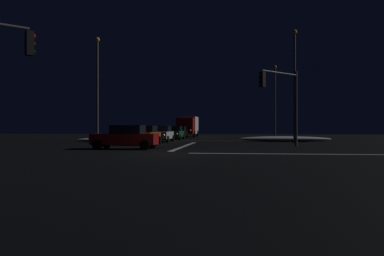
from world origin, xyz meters
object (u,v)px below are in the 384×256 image
object	(u,v)px
sedan_green	(174,133)
traffic_signal_ne	(282,93)
streetlamp_right_near	(295,79)
streetlamp_left_near	(97,82)
sedan_black	(179,132)
streetlamp_right_far	(275,97)
sedan_white	(161,134)
sedan_red_crossing	(126,137)
box_truck	(188,126)
sedan_orange	(145,135)

from	to	relation	value
sedan_green	traffic_signal_ne	world-z (taller)	traffic_signal_ne
streetlamp_right_near	streetlamp_left_near	world-z (taller)	streetlamp_right_near
sedan_green	sedan_black	bearing A→B (deg)	92.92
streetlamp_right_far	streetlamp_right_near	xyz separation A→B (m)	(0.00, -16.00, 0.27)
sedan_green	sedan_white	bearing A→B (deg)	-91.51
sedan_green	streetlamp_right_far	distance (m)	14.90
sedan_red_crossing	streetlamp_right_far	distance (m)	29.36
sedan_red_crossing	streetlamp_right_near	world-z (taller)	streetlamp_right_near
sedan_black	box_truck	xyz separation A→B (m)	(0.36, 6.88, 0.91)
sedan_red_crossing	streetlamp_right_far	bearing A→B (deg)	64.61
box_truck	sedan_green	bearing A→B (deg)	-90.28
sedan_white	streetlamp_right_far	bearing A→B (deg)	47.69
sedan_red_crossing	streetlamp_left_near	bearing A→B (deg)	119.53
streetlamp_left_near	sedan_green	bearing A→B (deg)	57.08
box_truck	streetlamp_right_far	bearing A→B (deg)	-25.30
traffic_signal_ne	sedan_black	bearing A→B (deg)	116.62
box_truck	streetlamp_right_near	size ratio (longest dim) A/B	0.82
box_truck	sedan_red_crossing	distance (m)	31.98
sedan_white	box_truck	bearing A→B (deg)	89.29
sedan_orange	sedan_white	bearing A→B (deg)	87.50
sedan_black	sedan_red_crossing	xyz separation A→B (m)	(0.19, -25.10, 0.00)
streetlamp_right_near	sedan_green	bearing A→B (deg)	143.64
streetlamp_right_far	streetlamp_right_near	world-z (taller)	streetlamp_right_near
box_truck	sedan_red_crossing	bearing A→B (deg)	-90.30
sedan_orange	box_truck	bearing A→B (deg)	88.89
traffic_signal_ne	streetlamp_right_far	bearing A→B (deg)	85.10
sedan_green	streetlamp_right_far	world-z (taller)	streetlamp_right_far
sedan_orange	box_truck	size ratio (longest dim) A/B	0.52
sedan_red_crossing	traffic_signal_ne	bearing A→B (deg)	19.68
box_truck	streetlamp_left_near	xyz separation A→B (m)	(-5.93, -21.79, 3.98)
sedan_green	streetlamp_left_near	distance (m)	11.86
sedan_red_crossing	streetlamp_right_far	world-z (taller)	streetlamp_right_far
sedan_green	sedan_red_crossing	size ratio (longest dim) A/B	1.00
traffic_signal_ne	sedan_green	bearing A→B (deg)	123.87
sedan_black	streetlamp_right_far	size ratio (longest dim) A/B	0.45
sedan_black	traffic_signal_ne	bearing A→B (deg)	-63.38
sedan_red_crossing	box_truck	bearing A→B (deg)	89.70
sedan_white	sedan_black	bearing A→B (deg)	90.54
sedan_red_crossing	sedan_green	bearing A→B (deg)	89.68
sedan_green	streetlamp_left_near	size ratio (longest dim) A/B	0.43
traffic_signal_ne	streetlamp_right_near	xyz separation A→B (m)	(1.92, 6.42, 1.87)
sedan_white	sedan_black	world-z (taller)	same
sedan_green	box_truck	world-z (taller)	box_truck
sedan_orange	box_truck	distance (m)	25.23
sedan_red_crossing	streetlamp_right_near	bearing A→B (deg)	39.32
traffic_signal_ne	streetlamp_right_near	bearing A→B (deg)	73.35
sedan_black	streetlamp_left_near	distance (m)	16.66
streetlamp_right_far	sedan_red_crossing	bearing A→B (deg)	-115.39
streetlamp_right_near	streetlamp_left_near	distance (m)	18.19
sedan_orange	streetlamp_right_near	xyz separation A→B (m)	(12.75, 3.42, 4.98)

